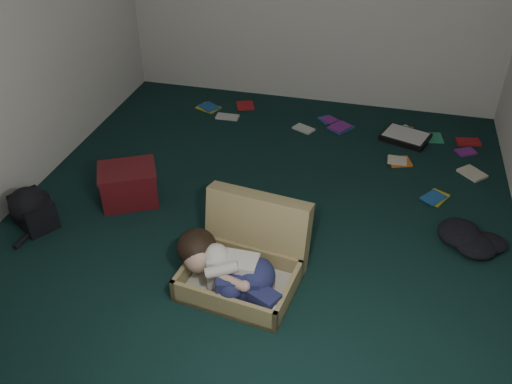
% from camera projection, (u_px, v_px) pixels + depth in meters
% --- Properties ---
extents(floor, '(4.50, 4.50, 0.00)m').
position_uv_depth(floor, '(261.00, 217.00, 4.37)').
color(floor, black).
rests_on(floor, ground).
extents(wall_front, '(4.50, 0.00, 4.50)m').
position_uv_depth(wall_front, '(104.00, 310.00, 1.84)').
color(wall_front, silver).
rests_on(wall_front, ground).
extents(wall_left, '(0.00, 4.50, 4.50)m').
position_uv_depth(wall_left, '(0.00, 38.00, 4.02)').
color(wall_left, silver).
rests_on(wall_left, ground).
extents(suitcase, '(0.84, 0.82, 0.55)m').
position_uv_depth(suitcase, '(247.00, 257.00, 3.73)').
color(suitcase, '#A18E59').
rests_on(suitcase, floor).
extents(person, '(0.79, 0.47, 0.34)m').
position_uv_depth(person, '(228.00, 268.00, 3.58)').
color(person, silver).
rests_on(person, suitcase).
extents(maroon_bin, '(0.58, 0.54, 0.32)m').
position_uv_depth(maroon_bin, '(129.00, 185.00, 4.46)').
color(maroon_bin, '#5A1217').
rests_on(maroon_bin, floor).
extents(backpack, '(0.55, 0.52, 0.26)m').
position_uv_depth(backpack, '(33.00, 211.00, 4.22)').
color(backpack, black).
rests_on(backpack, floor).
extents(clothing_pile, '(0.47, 0.40, 0.13)m').
position_uv_depth(clothing_pile, '(477.00, 240.00, 4.03)').
color(clothing_pile, black).
rests_on(clothing_pile, floor).
extents(paper_tray, '(0.52, 0.45, 0.06)m').
position_uv_depth(paper_tray, '(405.00, 137.00, 5.38)').
color(paper_tray, black).
rests_on(paper_tray, floor).
extents(book_scatter, '(2.94, 1.52, 0.02)m').
position_uv_depth(book_scatter, '(359.00, 137.00, 5.42)').
color(book_scatter, gold).
rests_on(book_scatter, floor).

